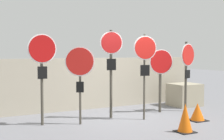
% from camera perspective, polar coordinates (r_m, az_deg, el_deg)
% --- Properties ---
extents(ground_plane, '(40.00, 40.00, 0.00)m').
position_cam_1_polar(ground_plane, '(9.21, 2.76, -8.84)').
color(ground_plane, slate).
extents(fence_back, '(7.61, 0.12, 1.73)m').
position_cam_1_polar(fence_back, '(10.76, -2.46, -2.40)').
color(fence_back, '#A89E89').
rests_on(fence_back, ground).
extents(stop_sign_0, '(0.77, 0.14, 2.41)m').
position_cam_1_polar(stop_sign_0, '(8.34, -12.66, 1.82)').
color(stop_sign_0, '#474238').
rests_on(stop_sign_0, ground).
extents(stop_sign_1, '(0.71, 0.39, 2.08)m').
position_cam_1_polar(stop_sign_1, '(8.28, -5.89, 0.45)').
color(stop_sign_1, '#474238').
rests_on(stop_sign_1, ground).
extents(stop_sign_2, '(0.64, 0.23, 2.57)m').
position_cam_1_polar(stop_sign_2, '(9.03, -0.14, 2.21)').
color(stop_sign_2, '#474238').
rests_on(stop_sign_2, ground).
extents(stop_sign_3, '(0.67, 0.17, 2.45)m').
position_cam_1_polar(stop_sign_3, '(8.86, 6.06, 2.45)').
color(stop_sign_3, '#474238').
rests_on(stop_sign_3, ground).
extents(stop_sign_4, '(0.77, 0.22, 2.02)m').
position_cam_1_polar(stop_sign_4, '(10.04, 8.92, 0.17)').
color(stop_sign_4, '#474238').
rests_on(stop_sign_4, ground).
extents(stop_sign_5, '(0.70, 0.24, 2.27)m').
position_cam_1_polar(stop_sign_5, '(10.41, 13.59, 1.15)').
color(stop_sign_5, '#474238').
rests_on(stop_sign_5, ground).
extents(traffic_cone_0, '(0.48, 0.48, 0.49)m').
position_cam_1_polar(traffic_cone_0, '(9.21, 15.37, -7.42)').
color(traffic_cone_0, black).
rests_on(traffic_cone_0, ground).
extents(traffic_cone_1, '(0.43, 0.43, 0.70)m').
position_cam_1_polar(traffic_cone_1, '(7.82, 13.23, -8.53)').
color(traffic_cone_1, black).
rests_on(traffic_cone_1, ground).
extents(storage_crate, '(0.99, 0.93, 0.80)m').
position_cam_1_polar(storage_crate, '(11.57, 13.12, -4.41)').
color(storage_crate, '#9E937A').
rests_on(storage_crate, ground).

